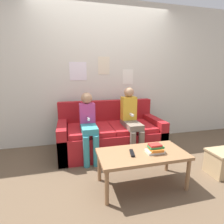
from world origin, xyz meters
name	(u,v)px	position (x,y,z in m)	size (l,w,h in m)	color
ground_plane	(119,165)	(0.00, 0.00, 0.00)	(10.00, 10.00, 0.00)	brown
wall_back	(104,74)	(0.00, 1.05, 1.30)	(8.00, 0.06, 2.60)	beige
couch	(110,135)	(0.00, 0.54, 0.28)	(1.72, 0.84, 0.83)	maroon
coffee_table	(142,156)	(0.13, -0.53, 0.37)	(1.02, 0.51, 0.42)	#8E6642
person_left	(88,122)	(-0.39, 0.34, 0.58)	(0.24, 0.57, 1.03)	teal
person_right	(131,118)	(0.31, 0.34, 0.60)	(0.24, 0.57, 1.09)	#756656
tv_remote	(132,153)	(0.00, -0.53, 0.43)	(0.08, 0.17, 0.02)	black
book_stack	(155,149)	(0.27, -0.57, 0.47)	(0.20, 0.14, 0.10)	silver
storage_box	(222,163)	(1.25, -0.57, 0.17)	(0.35, 0.31, 0.33)	tan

